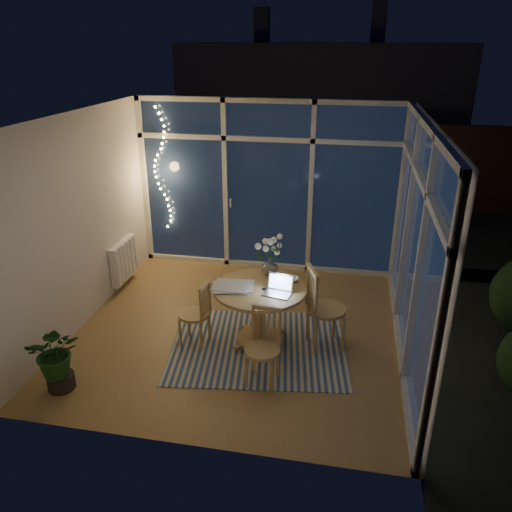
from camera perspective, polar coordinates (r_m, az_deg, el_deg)
name	(u,v)px	position (r m, az deg, el deg)	size (l,w,h in m)	color
floor	(241,329)	(6.34, -1.77, -8.37)	(4.00, 4.00, 0.00)	#9C7B44
ceiling	(238,117)	(5.45, -2.12, 15.58)	(4.00, 4.00, 0.00)	silver
wall_back	(268,187)	(7.64, 1.40, 7.89)	(4.00, 0.04, 2.60)	silver
wall_front	(184,320)	(4.03, -8.25, -7.26)	(4.00, 0.04, 2.60)	silver
wall_left	(80,222)	(6.49, -19.46, 3.71)	(0.04, 4.00, 2.60)	silver
wall_right	(419,245)	(5.69, 18.11, 1.20)	(0.04, 4.00, 2.60)	silver
window_wall_back	(268,188)	(7.60, 1.35, 7.81)	(4.00, 0.10, 2.60)	silver
window_wall_right	(415,245)	(5.69, 17.71, 1.23)	(0.10, 4.00, 2.60)	silver
radiator	(124,260)	(7.52, -14.87, -0.46)	(0.10, 0.70, 0.58)	white
fairy_lights	(161,169)	(7.90, -10.79, 9.70)	(0.24, 0.10, 1.85)	#F7C362
garden_patio	(314,213)	(10.83, 6.63, 4.92)	(12.00, 6.00, 0.10)	black
garden_fence	(295,163)	(11.10, 4.46, 10.61)	(11.00, 0.08, 1.80)	#331F12
neighbour_roof	(322,88)	(13.84, 7.50, 18.46)	(7.00, 3.00, 2.20)	#353740
garden_shrubs	(238,209)	(9.35, -2.06, 5.36)	(0.90, 0.90, 0.90)	black
rug	(258,346)	(6.01, 0.26, -10.26)	(2.04, 1.63, 0.01)	beige
dining_table	(260,315)	(5.91, 0.44, -6.81)	(1.08, 1.08, 0.74)	#AC844E
chair_left	(194,313)	(5.90, -7.12, -6.45)	(0.39, 0.39, 0.84)	#AC844E
chair_right	(326,307)	(5.82, 8.06, -5.83)	(0.48, 0.48, 1.04)	#AC844E
chair_front	(262,348)	(5.22, 0.72, -10.51)	(0.39, 0.39, 0.85)	#AC844E
laptop	(277,285)	(5.54, 2.45, -3.38)	(0.30, 0.26, 0.22)	#B9B9BE
flower_vase	(270,267)	(6.00, 1.60, -1.22)	(0.20, 0.20, 0.21)	silver
bowl	(292,279)	(5.90, 4.10, -2.67)	(0.15, 0.15, 0.04)	white
newspapers	(234,286)	(5.75, -2.48, -3.44)	(0.42, 0.32, 0.02)	silver
phone	(267,289)	(5.69, 1.27, -3.79)	(0.11, 0.05, 0.01)	black
potted_plant	(57,357)	(5.56, -21.82, -10.69)	(0.54, 0.47, 0.76)	#174018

